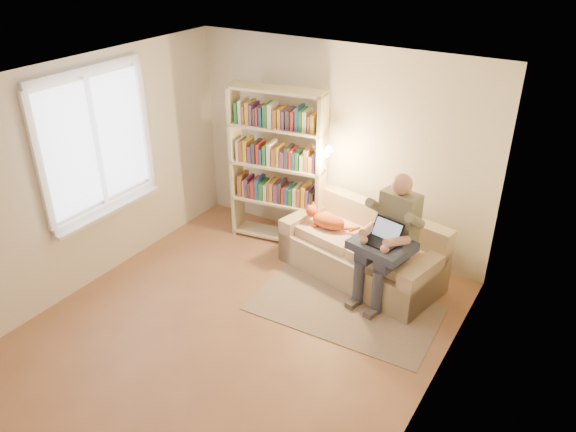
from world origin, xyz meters
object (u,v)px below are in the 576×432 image
Objects in this scene: laptop at (385,237)px; cat at (328,220)px; bookshelf at (278,159)px; sofa at (363,253)px; person at (391,233)px.

cat is at bearing 169.76° from laptop.
bookshelf reaches higher than cat.
sofa is at bearing 148.29° from laptop.
bookshelf is at bearing 177.72° from person.
laptop reaches higher than cat.
sofa is at bearing 161.67° from person.
person is at bearing -18.33° from sofa.
laptop is at bearing -10.24° from cat.
laptop is 1.86m from bookshelf.
sofa is 0.70m from person.
person reaches higher than laptop.
cat is 0.31× the size of bookshelf.
bookshelf is at bearing 173.30° from laptop.
laptop is (0.40, -0.38, 0.53)m from sofa.
sofa reaches higher than cat.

